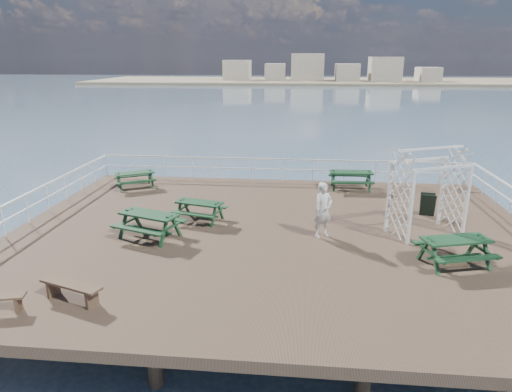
% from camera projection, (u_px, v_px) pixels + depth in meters
% --- Properties ---
extents(ground, '(18.00, 14.00, 0.30)m').
position_uv_depth(ground, '(273.00, 236.00, 15.71)').
color(ground, brown).
rests_on(ground, ground).
extents(sea_backdrop, '(300.00, 300.00, 9.20)m').
position_uv_depth(sea_backdrop, '(341.00, 78.00, 142.15)').
color(sea_backdrop, '#40566B').
rests_on(sea_backdrop, ground).
extents(railing, '(17.77, 13.76, 1.10)m').
position_uv_depth(railing, '(276.00, 187.00, 17.86)').
color(railing, silver).
rests_on(railing, ground).
extents(picnic_table_a, '(2.15, 2.03, 0.83)m').
position_uv_depth(picnic_table_a, '(135.00, 177.00, 20.80)').
color(picnic_table_a, '#13361D').
rests_on(picnic_table_a, ground).
extents(picnic_table_b, '(1.98, 1.74, 0.82)m').
position_uv_depth(picnic_table_b, '(199.00, 207.00, 16.61)').
color(picnic_table_b, '#13361D').
rests_on(picnic_table_b, ground).
extents(picnic_table_c, '(1.95, 1.59, 0.93)m').
position_uv_depth(picnic_table_c, '(351.00, 176.00, 20.59)').
color(picnic_table_c, '#13361D').
rests_on(picnic_table_c, ground).
extents(picnic_table_d, '(2.38, 2.14, 0.95)m').
position_uv_depth(picnic_table_d, '(149.00, 220.00, 15.04)').
color(picnic_table_d, '#13361D').
rests_on(picnic_table_d, ground).
extents(picnic_table_e, '(2.25, 1.99, 0.93)m').
position_uv_depth(picnic_table_e, '(456.00, 246.00, 13.02)').
color(picnic_table_e, '#13361D').
rests_on(picnic_table_e, ground).
extents(flat_bench_near, '(1.73, 0.93, 0.49)m').
position_uv_depth(flat_bench_near, '(71.00, 288.00, 11.13)').
color(flat_bench_near, brown).
rests_on(flat_bench_near, ground).
extents(trellis_arbor, '(2.70, 2.15, 2.97)m').
position_uv_depth(trellis_arbor, '(428.00, 196.00, 15.16)').
color(trellis_arbor, silver).
rests_on(trellis_arbor, ground).
extents(sandwich_board, '(0.59, 0.47, 0.88)m').
position_uv_depth(sandwich_board, '(428.00, 205.00, 17.14)').
color(sandwich_board, black).
rests_on(sandwich_board, ground).
extents(person, '(0.81, 0.74, 1.87)m').
position_uv_depth(person, '(323.00, 210.00, 14.99)').
color(person, silver).
rests_on(person, ground).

